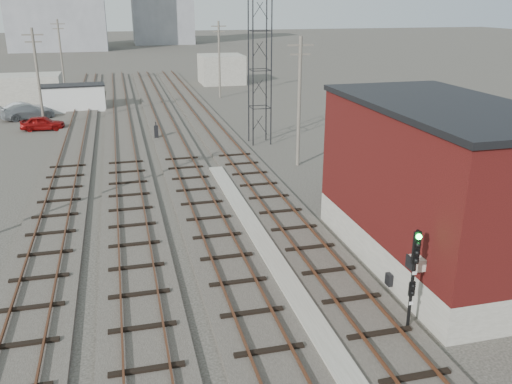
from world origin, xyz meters
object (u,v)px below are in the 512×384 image
object	(u,v)px
switch_stand	(156,132)
site_trailer	(73,98)
car_red	(43,123)
car_silver	(25,110)
car_grey	(28,112)
signal_mast	(414,274)

from	to	relation	value
switch_stand	site_trailer	bearing A→B (deg)	122.99
site_trailer	car_red	size ratio (longest dim) A/B	1.78
switch_stand	car_silver	xyz separation A→B (m)	(-12.22, 13.15, 0.07)
car_red	car_grey	size ratio (longest dim) A/B	0.75
switch_stand	car_red	bearing A→B (deg)	154.06
signal_mast	site_trailer	distance (m)	48.44
site_trailer	car_silver	distance (m)	5.19
site_trailer	car_grey	xyz separation A→B (m)	(-4.25, -3.37, -0.67)
switch_stand	site_trailer	world-z (taller)	site_trailer
signal_mast	car_grey	size ratio (longest dim) A/B	0.77
car_red	car_grey	world-z (taller)	car_grey
signal_mast	car_red	world-z (taller)	signal_mast
switch_stand	car_red	size ratio (longest dim) A/B	0.38
signal_mast	site_trailer	xyz separation A→B (m)	(-14.01, 46.36, -0.89)
signal_mast	car_grey	world-z (taller)	signal_mast
site_trailer	car_grey	distance (m)	5.47
site_trailer	car_red	world-z (taller)	site_trailer
switch_stand	car_silver	distance (m)	17.95
car_silver	car_grey	bearing A→B (deg)	179.06
car_silver	car_grey	size ratio (longest dim) A/B	0.89
site_trailer	car_silver	world-z (taller)	site_trailer
car_red	car_silver	bearing A→B (deg)	23.73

